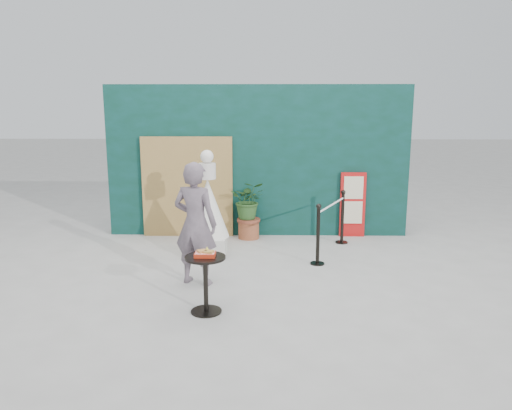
# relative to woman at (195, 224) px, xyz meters

# --- Properties ---
(ground) EXTENTS (60.00, 60.00, 0.00)m
(ground) POSITION_rel_woman_xyz_m (0.87, -0.24, -0.91)
(ground) COLOR #ADAAA5
(ground) RESTS_ON ground
(back_wall) EXTENTS (6.00, 0.30, 3.00)m
(back_wall) POSITION_rel_woman_xyz_m (0.87, 2.91, 0.59)
(back_wall) COLOR #0B3226
(back_wall) RESTS_ON ground
(bamboo_fence) EXTENTS (1.80, 0.08, 2.00)m
(bamboo_fence) POSITION_rel_woman_xyz_m (-0.53, 2.70, 0.09)
(bamboo_fence) COLOR tan
(bamboo_fence) RESTS_ON ground
(woman) EXTENTS (0.77, 0.62, 1.83)m
(woman) POSITION_rel_woman_xyz_m (0.00, 0.00, 0.00)
(woman) COLOR slate
(woman) RESTS_ON ground
(menu_board) EXTENTS (0.50, 0.07, 1.30)m
(menu_board) POSITION_rel_woman_xyz_m (2.77, 2.71, -0.26)
(menu_board) COLOR red
(menu_board) RESTS_ON ground
(statue) EXTENTS (0.73, 0.73, 1.86)m
(statue) POSITION_rel_woman_xyz_m (0.02, 1.41, -0.15)
(statue) COLOR silver
(statue) RESTS_ON ground
(cafe_table) EXTENTS (0.52, 0.52, 0.75)m
(cafe_table) POSITION_rel_woman_xyz_m (0.26, -1.05, -0.42)
(cafe_table) COLOR black
(cafe_table) RESTS_ON ground
(food_basket) EXTENTS (0.26, 0.19, 0.11)m
(food_basket) POSITION_rel_woman_xyz_m (0.27, -1.05, -0.13)
(food_basket) COLOR red
(food_basket) RESTS_ON cafe_table
(planter) EXTENTS (0.68, 0.59, 1.15)m
(planter) POSITION_rel_woman_xyz_m (0.70, 2.53, -0.25)
(planter) COLOR #985131
(planter) RESTS_ON ground
(stanchion_barrier) EXTENTS (0.84, 1.54, 1.03)m
(stanchion_barrier) POSITION_rel_woman_xyz_m (2.20, 1.58, -0.42)
(stanchion_barrier) COLOR black
(stanchion_barrier) RESTS_ON ground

